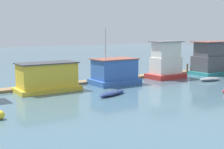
{
  "coord_description": "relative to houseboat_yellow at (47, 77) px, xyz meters",
  "views": [
    {
      "loc": [
        -21.17,
        -32.32,
        6.67
      ],
      "look_at": [
        0.0,
        -1.0,
        1.4
      ],
      "focal_mm": 50.0,
      "sensor_mm": 36.0,
      "label": 1
    }
  ],
  "objects": [
    {
      "name": "ground_plane",
      "position": [
        7.87,
        -0.28,
        -1.54
      ],
      "size": [
        200.0,
        200.0,
        0.0
      ],
      "primitive_type": "plane",
      "color": "#426070"
    },
    {
      "name": "buoy_yellow",
      "position": [
        -7.46,
        -8.74,
        -1.19
      ],
      "size": [
        0.69,
        0.69,
        0.69
      ],
      "primitive_type": "sphere",
      "color": "yellow",
      "rests_on": "ground_plane"
    },
    {
      "name": "dock_walkway",
      "position": [
        7.87,
        2.25,
        -1.39
      ],
      "size": [
        51.0,
        1.7,
        0.3
      ],
      "primitive_type": "cube",
      "color": "#846B4C",
      "rests_on": "ground_plane"
    },
    {
      "name": "mooring_post_centre",
      "position": [
        23.85,
        1.15,
        -0.74
      ],
      "size": [
        0.29,
        0.29,
        1.6
      ],
      "primitive_type": "cylinder",
      "color": "brown",
      "rests_on": "ground_plane"
    },
    {
      "name": "houseboat_blue",
      "position": [
        8.84,
        -0.43,
        0.01
      ],
      "size": [
        5.89,
        3.9,
        6.96
      ],
      "color": "#3866B7",
      "rests_on": "ground_plane"
    },
    {
      "name": "dinghy_navy",
      "position": [
        4.64,
        -6.11,
        -1.31
      ],
      "size": [
        4.1,
        2.21,
        0.46
      ],
      "color": "navy",
      "rests_on": "ground_plane"
    },
    {
      "name": "houseboat_yellow",
      "position": [
        0.0,
        0.0,
        0.0
      ],
      "size": [
        7.05,
        3.64,
        3.22
      ],
      "color": "gold",
      "rests_on": "ground_plane"
    },
    {
      "name": "houseboat_red",
      "position": [
        17.73,
        -0.38,
        0.78
      ],
      "size": [
        5.12,
        3.47,
        5.28
      ],
      "color": "red",
      "rests_on": "ground_plane"
    },
    {
      "name": "houseboat_teal",
      "position": [
        26.8,
        -0.86,
        0.78
      ],
      "size": [
        6.05,
        4.15,
        5.1
      ],
      "color": "teal",
      "rests_on": "ground_plane"
    },
    {
      "name": "dinghy_grey",
      "position": [
        20.94,
        -5.58,
        -1.29
      ],
      "size": [
        3.27,
        1.92,
        0.49
      ],
      "color": "gray",
      "rests_on": "ground_plane"
    }
  ]
}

